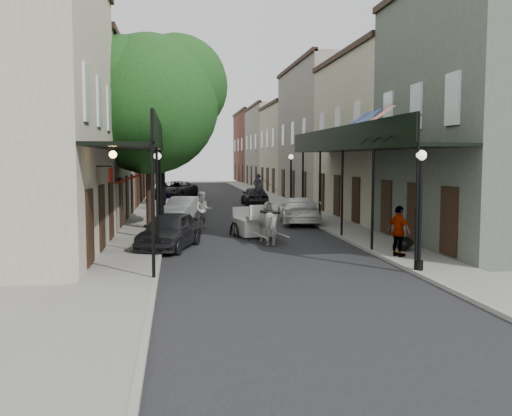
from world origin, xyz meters
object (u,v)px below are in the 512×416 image
object	(u,v)px
lamppost_left	(158,194)
carriage	(251,211)
car_left_far	(176,190)
pedestrian_sidewalk_right	(399,231)
horse	(271,223)
car_right_far	(255,196)
lamppost_right_far	(291,182)
car_left_mid	(183,209)
pedestrian_sidewalk_left	(163,196)
car_left_near	(170,230)
tree_far	(163,127)
car_right_near	(300,210)
lamppost_right_near	(420,208)
pedestrian_walking	(203,210)
tree_near	(157,99)

from	to	relation	value
lamppost_left	carriage	world-z (taller)	lamppost_left
car_left_far	pedestrian_sidewalk_right	bearing A→B (deg)	-52.89
horse	car_right_far	distance (m)	19.81
horse	car_left_far	world-z (taller)	horse
lamppost_right_far	car_left_mid	size ratio (longest dim) A/B	0.88
carriage	horse	bearing A→B (deg)	-90.00
lamppost_right_far	pedestrian_sidewalk_left	distance (m)	8.60
car_left_near	tree_far	bearing A→B (deg)	109.00
pedestrian_sidewalk_right	car_right_near	bearing A→B (deg)	-17.59
tree_far	lamppost_left	distance (m)	18.57
car_right_near	pedestrian_sidewalk_right	bearing A→B (deg)	102.84
car_left_near	car_right_near	xyz separation A→B (m)	(6.96, 7.85, -0.01)
car_left_mid	car_right_far	size ratio (longest dim) A/B	0.98
car_right_far	tree_far	bearing A→B (deg)	2.24
carriage	car_left_near	xyz separation A→B (m)	(-3.70, -3.53, -0.39)
lamppost_right_far	car_right_far	distance (m)	6.87
tree_far	lamppost_right_far	size ratio (longest dim) A/B	2.32
lamppost_left	car_left_mid	distance (m)	8.19
lamppost_left	horse	bearing A→B (deg)	-13.55
car_right_far	lamppost_left	bearing A→B (deg)	69.07
pedestrian_sidewalk_left	car_left_mid	bearing A→B (deg)	91.73
lamppost_right_far	horse	distance (m)	13.64
lamppost_right_near	car_right_near	bearing A→B (deg)	93.07
car_right_far	pedestrian_walking	bearing A→B (deg)	70.99
lamppost_right_near	lamppost_right_far	distance (m)	20.00
tree_near	tree_far	xyz separation A→B (m)	(-0.05, 14.00, -0.65)
lamppost_right_near	horse	distance (m)	7.80
pedestrian_walking	car_left_far	xyz separation A→B (m)	(-1.41, 22.86, -0.19)
pedestrian_sidewalk_left	car_right_near	world-z (taller)	pedestrian_sidewalk_left
pedestrian_sidewalk_right	car_left_mid	bearing A→B (deg)	5.62
tree_far	car_left_far	size ratio (longest dim) A/B	1.58
lamppost_left	horse	distance (m)	4.97
car_right_near	pedestrian_sidewalk_left	bearing A→B (deg)	-39.74
tree_far	pedestrian_sidewalk_right	size ratio (longest dim) A/B	4.78
lamppost_right_near	horse	bearing A→B (deg)	117.02
tree_far	car_right_far	distance (m)	8.55
horse	pedestrian_sidewalk_right	world-z (taller)	pedestrian_sidewalk_right
carriage	car_right_near	bearing A→B (deg)	42.35
lamppost_left	car_right_far	distance (m)	19.79
car_left_mid	lamppost_right_near	bearing A→B (deg)	-46.32
lamppost_right_far	pedestrian_sidewalk_right	size ratio (longest dim) A/B	2.06
tree_far	car_right_far	xyz separation A→B (m)	(6.85, 0.40, -5.11)
car_left_far	carriage	bearing A→B (deg)	-58.55
car_right_near	car_left_far	bearing A→B (deg)	-64.89
tree_near	horse	bearing A→B (deg)	-47.91
pedestrian_walking	car_left_mid	xyz separation A→B (m)	(-0.96, 3.66, -0.26)
lamppost_left	car_left_far	distance (m)	27.24
car_left_near	car_right_near	world-z (taller)	car_left_near
lamppost_right_far	pedestrian_walking	world-z (taller)	lamppost_right_far
car_left_near	car_left_mid	distance (m)	10.02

